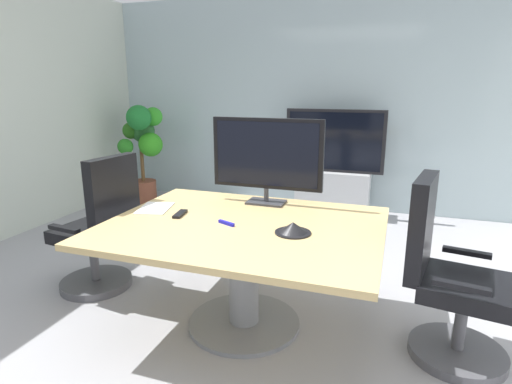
{
  "coord_description": "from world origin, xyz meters",
  "views": [
    {
      "loc": [
        1.0,
        -2.36,
        1.61
      ],
      "look_at": [
        0.09,
        0.28,
        0.88
      ],
      "focal_mm": 29.35,
      "sensor_mm": 36.0,
      "label": 1
    }
  ],
  "objects": [
    {
      "name": "whiteboard_marker",
      "position": [
        -0.01,
        -0.02,
        0.74
      ],
      "size": [
        0.13,
        0.07,
        0.02
      ],
      "primitive_type": "cube",
      "rotation": [
        0.0,
        0.0,
        -0.41
      ],
      "color": "#1919A5",
      "rests_on": "conference_table"
    },
    {
      "name": "wall_back_glass_partition",
      "position": [
        0.0,
        3.13,
        1.35
      ],
      "size": [
        5.87,
        0.1,
        2.71
      ],
      "primitive_type": "cube",
      "color": "#9EB2B7",
      "rests_on": "ground"
    },
    {
      "name": "paper_notepad",
      "position": [
        -0.63,
        0.14,
        0.73
      ],
      "size": [
        0.27,
        0.34,
        0.01
      ],
      "primitive_type": "cube",
      "rotation": [
        0.0,
        0.0,
        0.24
      ],
      "color": "white",
      "rests_on": "conference_table"
    },
    {
      "name": "ground_plane",
      "position": [
        0.0,
        0.0,
        0.0
      ],
      "size": [
        7.25,
        7.25,
        0.0
      ],
      "primitive_type": "plane",
      "color": "#99999E"
    },
    {
      "name": "remote_control",
      "position": [
        -0.39,
        0.06,
        0.74
      ],
      "size": [
        0.07,
        0.18,
        0.02
      ],
      "primitive_type": "cube",
      "rotation": [
        0.0,
        0.0,
        0.15
      ],
      "color": "black",
      "rests_on": "conference_table"
    },
    {
      "name": "conference_phone",
      "position": [
        0.44,
        -0.04,
        0.76
      ],
      "size": [
        0.22,
        0.22,
        0.07
      ],
      "color": "black",
      "rests_on": "conference_table"
    },
    {
      "name": "potted_plant",
      "position": [
        -2.3,
        2.5,
        0.83
      ],
      "size": [
        0.6,
        0.59,
        1.34
      ],
      "color": "brown",
      "rests_on": "ground"
    },
    {
      "name": "office_chair_right",
      "position": [
        1.34,
        0.14,
        0.46
      ],
      "size": [
        0.63,
        0.61,
        1.09
      ],
      "rotation": [
        0.0,
        0.0,
        1.4
      ],
      "color": "#4C4C51",
      "rests_on": "ground"
    },
    {
      "name": "conference_table",
      "position": [
        0.09,
        0.03,
        0.55
      ],
      "size": [
        1.76,
        1.37,
        0.73
      ],
      "color": "tan",
      "rests_on": "ground"
    },
    {
      "name": "office_chair_left",
      "position": [
        -1.16,
        0.16,
        0.46
      ],
      "size": [
        0.62,
        0.6,
        1.09
      ],
      "rotation": [
        0.0,
        0.0,
        -1.69
      ],
      "color": "#4C4C51",
      "rests_on": "ground"
    },
    {
      "name": "wall_display_unit",
      "position": [
        0.25,
        2.77,
        0.44
      ],
      "size": [
        1.2,
        0.36,
        1.31
      ],
      "color": "#B7BABC",
      "rests_on": "ground"
    },
    {
      "name": "tv_monitor",
      "position": [
        0.08,
        0.54,
        1.09
      ],
      "size": [
        0.84,
        0.18,
        0.64
      ],
      "color": "#333338",
      "rests_on": "conference_table"
    }
  ]
}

